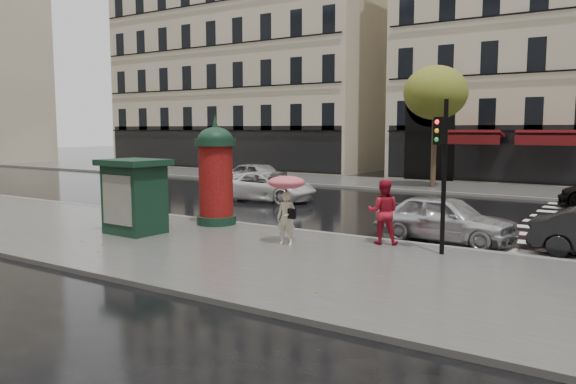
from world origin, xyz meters
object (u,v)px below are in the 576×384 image
Objects in this scene: man_burgundy at (213,199)px; morris_column at (216,172)px; newsstand at (135,195)px; car_silver at (445,218)px; woman_umbrella at (286,198)px; car_white at (265,187)px; traffic_light at (442,161)px; car_far_silver at (249,176)px; woman_red at (383,212)px.

morris_column reaches higher than man_burgundy.
newsstand is (-0.99, -2.61, -0.58)m from morris_column.
car_silver is (7.11, 1.80, -1.17)m from morris_column.
woman_umbrella is 0.41× the size of car_white.
morris_column is 7.43m from car_silver.
man_burgundy is 0.40× the size of car_silver.
traffic_light is at bearing -3.21° from morris_column.
man_burgundy is 0.93m from morris_column.
car_white is (-2.52, 6.49, -0.27)m from man_burgundy.
car_white is (-6.46, 8.03, -0.74)m from woman_umbrella.
newsstand is at bearing -176.57° from car_white.
man_burgundy is 0.37× the size of car_far_silver.
woman_umbrella is 4.91m from newsstand.
woman_red is at bearing 166.02° from traffic_light.
traffic_light is (7.70, -0.43, 0.62)m from morris_column.
traffic_light reaches higher than newsstand.
car_white is at bearing 112.30° from morris_column.
newsstand reaches higher than woman_red.
man_burgundy is at bearing 158.67° from woman_umbrella.
woman_umbrella is 0.87× the size of newsstand.
woman_red is 7.43m from newsstand.
woman_umbrella is at bearing -164.15° from traffic_light.
car_silver is 10.84m from car_white.
car_white is 1.08× the size of car_far_silver.
car_silver is at bearing 14.20° from morris_column.
car_far_silver is (-9.98, 11.54, -0.65)m from woman_umbrella.
newsstand is (-0.84, -2.61, 0.34)m from man_burgundy.
car_white is at bearing -57.78° from woman_red.
woman_red is at bearing -133.96° from car_white.
morris_column is at bearing 69.31° from newsstand.
woman_umbrella is 0.48× the size of car_silver.
newsstand is 9.27m from car_white.
traffic_light is 0.96× the size of car_silver.
woman_umbrella reaches higher than car_far_silver.
car_white is at bearing 146.26° from traffic_light.
woman_red is 0.37× the size of car_white.
newsstand is at bearing -0.24° from woman_red.
car_far_silver is (-6.03, 10.00, -0.18)m from man_burgundy.
woman_red reaches higher than car_silver.
man_burgundy is at bearing 180.00° from morris_column.
car_white is 4.97m from car_far_silver.
man_burgundy is 0.45× the size of morris_column.
car_white is at bearing -94.01° from man_burgundy.
woman_umbrella reaches higher than car_silver.
woman_red is 2.31m from traffic_light.
car_white is (-10.36, 6.92, -1.81)m from traffic_light.
morris_column is 0.82× the size of car_far_silver.
woman_red is 0.40× the size of car_far_silver.
man_burgundy is at bearing 72.07° from newsstand.
man_burgundy is (-3.94, 1.54, -0.47)m from woman_umbrella.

